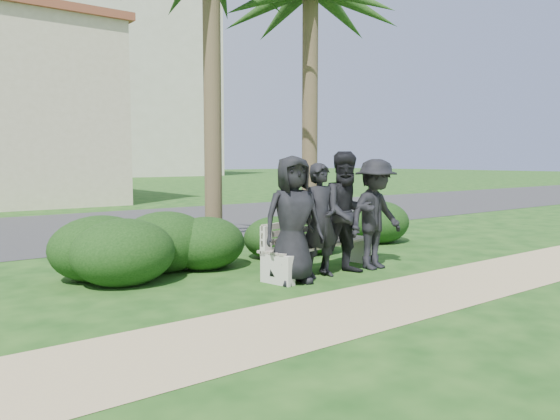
# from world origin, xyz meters

# --- Properties ---
(ground) EXTENTS (160.00, 160.00, 0.00)m
(ground) POSITION_xyz_m (0.00, 0.00, 0.00)
(ground) COLOR #133C11
(ground) RESTS_ON ground
(footpath) EXTENTS (30.00, 1.60, 0.01)m
(footpath) POSITION_xyz_m (0.00, -1.80, 0.00)
(footpath) COLOR tan
(footpath) RESTS_ON ground
(asphalt_street) EXTENTS (160.00, 8.00, 0.01)m
(asphalt_street) POSITION_xyz_m (0.00, 8.00, 0.00)
(asphalt_street) COLOR #2D2D30
(asphalt_street) RESTS_ON ground
(hotel_tower) EXTENTS (26.00, 18.00, 37.30)m
(hotel_tower) POSITION_xyz_m (14.00, 55.00, 13.41)
(hotel_tower) COLOR beige
(hotel_tower) RESTS_ON ground
(park_bench) EXTENTS (2.42, 0.98, 0.81)m
(park_bench) POSITION_xyz_m (0.33, 0.05, 0.37)
(park_bench) COLOR gray
(park_bench) RESTS_ON ground
(man_a) EXTENTS (1.01, 0.79, 1.83)m
(man_a) POSITION_xyz_m (-0.51, -0.27, 0.91)
(man_a) COLOR black
(man_a) RESTS_ON ground
(man_b) EXTENTS (0.67, 0.48, 1.72)m
(man_b) POSITION_xyz_m (0.07, -0.22, 0.86)
(man_b) COLOR black
(man_b) RESTS_ON ground
(man_c) EXTENTS (1.08, 0.94, 1.89)m
(man_c) POSITION_xyz_m (0.55, -0.29, 0.95)
(man_c) COLOR black
(man_c) RESTS_ON ground
(man_d) EXTENTS (1.18, 0.72, 1.78)m
(man_d) POSITION_xyz_m (1.17, -0.30, 0.89)
(man_d) COLOR black
(man_d) RESTS_ON ground
(hedge_a) EXTENTS (1.51, 1.24, 0.98)m
(hedge_a) POSITION_xyz_m (-2.63, 1.63, 0.49)
(hedge_a) COLOR black
(hedge_a) RESTS_ON ground
(hedge_b) EXTENTS (1.49, 1.23, 0.97)m
(hedge_b) POSITION_xyz_m (-2.48, 1.11, 0.48)
(hedge_b) COLOR black
(hedge_b) RESTS_ON ground
(hedge_c) EXTENTS (1.34, 1.11, 0.87)m
(hedge_c) POSITION_xyz_m (-1.00, 1.39, 0.44)
(hedge_c) COLOR black
(hedge_c) RESTS_ON ground
(hedge_d) EXTENTS (1.18, 0.98, 0.77)m
(hedge_d) POSITION_xyz_m (0.51, 1.52, 0.39)
(hedge_d) COLOR black
(hedge_d) RESTS_ON ground
(hedge_e) EXTENTS (1.31, 1.08, 0.85)m
(hedge_e) POSITION_xyz_m (1.33, 1.45, 0.43)
(hedge_e) COLOR black
(hedge_e) RESTS_ON ground
(hedge_f) EXTENTS (1.41, 1.17, 0.92)m
(hedge_f) POSITION_xyz_m (3.36, 1.59, 0.46)
(hedge_f) COLOR black
(hedge_f) RESTS_ON ground
(hedge_extra) EXTENTS (1.51, 1.24, 0.98)m
(hedge_extra) POSITION_xyz_m (-1.59, 1.63, 0.49)
(hedge_extra) COLOR black
(hedge_extra) RESTS_ON ground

